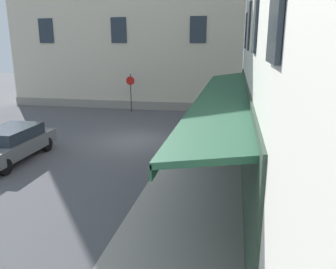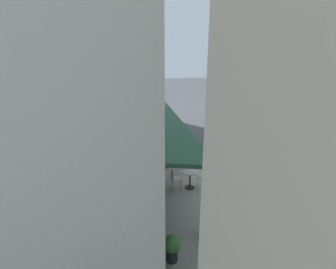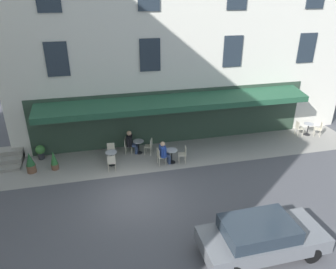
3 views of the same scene
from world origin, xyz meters
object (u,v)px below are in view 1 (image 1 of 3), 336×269
Objects in this scene: cafe_chair_cream_facing_street at (214,129)px; seated_patron_in_blue at (182,140)px; cafe_table_mid_terrace at (219,139)px; no_parking_sign at (131,86)px; cafe_table_far_end at (201,130)px; potted_plant_by_steps at (211,114)px; cafe_chair_cream_back_row at (213,141)px; cafe_table_streetside at (181,147)px; cafe_chair_cream_corner_left at (223,135)px; potted_plant_under_sign at (210,118)px; potted_plant_entrance_left at (233,116)px; cafe_chair_cream_by_window at (182,142)px; seated_companion_in_black at (222,132)px; cafe_chair_cream_corner_right at (176,151)px; parked_car_grey at (10,143)px; cafe_chair_cream_kerbside at (188,128)px.

seated_patron_in_blue reaches higher than cafe_chair_cream_facing_street.
no_parking_sign reaches higher than cafe_table_mid_terrace.
cafe_table_far_end is 0.82× the size of cafe_chair_cream_facing_street.
cafe_table_mid_terrace is 0.69× the size of potted_plant_by_steps.
cafe_table_far_end is (2.14, 0.71, -0.06)m from cafe_chair_cream_back_row.
cafe_chair_cream_back_row reaches higher than cafe_table_streetside.
potted_plant_under_sign is at bearing 13.08° from cafe_chair_cream_corner_left.
potted_plant_by_steps reaches higher than potted_plant_entrance_left.
potted_plant_entrance_left is (4.61, -0.41, -0.08)m from cafe_chair_cream_corner_left.
cafe_chair_cream_by_window is (-0.91, 1.51, 0.06)m from cafe_table_mid_terrace.
cafe_chair_cream_back_row reaches higher than cafe_table_mid_terrace.
cafe_chair_cream_corner_left is at bearing -13.40° from seated_companion_in_black.
cafe_chair_cream_facing_street is (3.06, -1.13, 0.06)m from cafe_table_streetside.
cafe_chair_cream_corner_right is at bearing 177.59° from cafe_chair_cream_by_window.
seated_companion_in_black is 9.95m from no_parking_sign.
cafe_chair_cream_by_window is (-0.32, 1.26, 0.00)m from cafe_chair_cream_back_row.
seated_patron_in_blue is (1.04, -0.07, 0.15)m from cafe_chair_cream_corner_right.
cafe_table_mid_terrace is 0.47m from seated_companion_in_black.
parked_car_grey is (-2.42, 7.97, 0.16)m from cafe_chair_cream_back_row.
no_parking_sign reaches higher than seated_patron_in_blue.
cafe_chair_cream_kerbside is 0.91× the size of potted_plant_under_sign.
seated_companion_in_black is 1.70× the size of potted_plant_entrance_left.
seated_companion_in_black is at bearing -38.61° from cafe_table_streetside.
potted_plant_entrance_left is (4.82, -0.47, -0.25)m from seated_companion_in_black.
cafe_chair_cream_facing_street is at bearing -173.69° from potted_plant_by_steps.
cafe_chair_cream_facing_street is 0.21× the size of parked_car_grey.
cafe_table_mid_terrace is 0.82× the size of cafe_chair_cream_facing_street.
potted_plant_by_steps is (7.68, -0.79, -0.02)m from cafe_chair_cream_corner_right.
potted_plant_under_sign is at bearing -16.85° from cafe_chair_cream_kerbside.
cafe_chair_cream_facing_street is (-0.03, -0.63, 0.06)m from cafe_table_far_end.
cafe_chair_cream_by_window is (0.63, 0.06, 0.06)m from cafe_table_streetside.
cafe_chair_cream_by_window is 2.52m from cafe_table_far_end.
no_parking_sign is (8.71, 4.96, 1.25)m from cafe_chair_cream_by_window.
cafe_table_far_end is 0.29× the size of no_parking_sign.
cafe_chair_cream_corner_right is at bearing 170.17° from cafe_table_streetside.
potted_plant_by_steps is (3.93, -0.82, -0.02)m from cafe_chair_cream_kerbside.
potted_plant_entrance_left is at bearing -7.94° from cafe_chair_cream_back_row.
potted_plant_entrance_left is at bearing -22.50° from cafe_table_far_end.
seated_companion_in_black reaches higher than cafe_chair_cream_back_row.
cafe_chair_cream_corner_left is 1.00× the size of cafe_chair_cream_facing_street.
potted_plant_by_steps is at bearing -11.79° from cafe_chair_cream_kerbside.
cafe_chair_cream_by_window is at bearing 161.34° from potted_plant_entrance_left.
cafe_table_far_end is at bearing 18.34° from cafe_chair_cream_back_row.
seated_patron_in_blue reaches higher than cafe_chair_cream_corner_right.
cafe_chair_cream_corner_right is 0.84× the size of potted_plant_by_steps.
cafe_chair_cream_corner_right reaches higher than cafe_table_streetside.
cafe_table_streetside is at bearing 141.39° from seated_companion_in_black.
cafe_table_streetside is 6.93m from parked_car_grey.
cafe_chair_cream_back_row is 1.14× the size of potted_plant_entrance_left.
cafe_chair_cream_corner_right is 3.76m from cafe_table_far_end.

